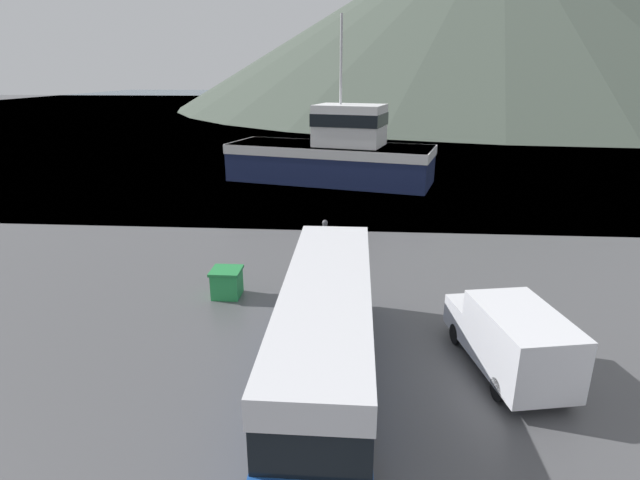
{
  "coord_description": "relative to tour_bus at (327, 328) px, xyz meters",
  "views": [
    {
      "loc": [
        1.16,
        -3.1,
        9.0
      ],
      "look_at": [
        -0.36,
        17.58,
        2.0
      ],
      "focal_mm": 28.0,
      "sensor_mm": 36.0,
      "label": 1
    }
  ],
  "objects": [
    {
      "name": "water_surface",
      "position": [
        -0.4,
        135.32,
        -1.87
      ],
      "size": [
        240.0,
        240.0,
        0.0
      ],
      "primitive_type": "plane",
      "color": "#3D5160",
      "rests_on": "ground"
    },
    {
      "name": "hill_backdrop",
      "position": [
        36.39,
        135.97,
        22.45
      ],
      "size": [
        168.02,
        168.02,
        48.62
      ],
      "primitive_type": "cone",
      "color": "#424C42",
      "rests_on": "ground"
    },
    {
      "name": "tour_bus",
      "position": [
        0.0,
        0.0,
        0.0
      ],
      "size": [
        2.49,
        10.95,
        3.32
      ],
      "rotation": [
        0.0,
        0.0,
        0.0
      ],
      "color": "#194799",
      "rests_on": "ground"
    },
    {
      "name": "delivery_van",
      "position": [
        5.67,
        1.02,
        -0.65
      ],
      "size": [
        3.11,
        5.53,
        2.28
      ],
      "rotation": [
        0.0,
        0.0,
        0.2
      ],
      "color": "silver",
      "rests_on": "ground"
    },
    {
      "name": "fishing_boat",
      "position": [
        -1.19,
        29.46,
        0.57
      ],
      "size": [
        18.18,
        10.03,
        13.33
      ],
      "rotation": [
        0.0,
        0.0,
        1.31
      ],
      "color": "#19234C",
      "rests_on": "water_surface"
    },
    {
      "name": "storage_bin",
      "position": [
        -4.56,
        5.91,
        -1.25
      ],
      "size": [
        1.24,
        1.25,
        1.2
      ],
      "color": "green",
      "rests_on": "ground"
    },
    {
      "name": "small_boat",
      "position": [
        3.35,
        38.66,
        -1.41
      ],
      "size": [
        3.46,
        7.07,
        0.9
      ],
      "rotation": [
        0.0,
        0.0,
        6.1
      ],
      "color": "#19234C",
      "rests_on": "water_surface"
    },
    {
      "name": "mooring_bollard",
      "position": [
        -0.97,
        14.44,
        -1.36
      ],
      "size": [
        0.32,
        0.32,
        0.92
      ],
      "color": "#4C4C51",
      "rests_on": "ground"
    }
  ]
}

